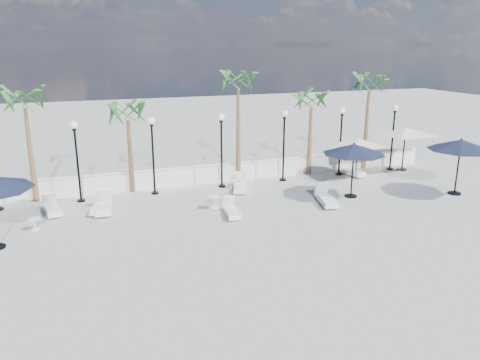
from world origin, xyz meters
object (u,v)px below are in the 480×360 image
object	(u,v)px
lounger_1	(52,208)
lounger_4	(240,186)
parasol_cream_sq_b	(406,128)
lounger_5	(350,171)
parasol_cream_sq_a	(358,140)
parasol_navy_mid	(354,149)
lounger_2	(232,211)
lounger_6	(326,198)
parasol_navy_right	(461,145)
lounger_0	(104,206)
lounger_3	(101,205)

from	to	relation	value
lounger_1	lounger_4	bearing A→B (deg)	-7.75
lounger_1	parasol_cream_sq_b	xyz separation A→B (m)	(19.38, 0.94, 2.27)
lounger_5	parasol_cream_sq_a	size ratio (longest dim) A/B	0.44
parasol_navy_mid	parasol_cream_sq_a	bearing A→B (deg)	53.44
lounger_2	lounger_6	size ratio (longest dim) A/B	0.84
parasol_navy_right	lounger_0	bearing A→B (deg)	168.83
lounger_0	parasol_navy_mid	size ratio (longest dim) A/B	0.70
lounger_5	lounger_6	distance (m)	5.50
lounger_1	parasol_cream_sq_a	bearing A→B (deg)	-7.88
lounger_0	parasol_navy_mid	distance (m)	11.86
lounger_0	parasol_navy_right	world-z (taller)	parasol_navy_right
lounger_2	lounger_5	size ratio (longest dim) A/B	0.89
parasol_navy_right	lounger_6	bearing A→B (deg)	172.88
lounger_0	lounger_3	world-z (taller)	lounger_0
parasol_cream_sq_a	parasol_cream_sq_b	xyz separation A→B (m)	(3.42, 0.33, 0.39)
lounger_2	lounger_4	size ratio (longest dim) A/B	0.87
parasol_navy_mid	parasol_cream_sq_a	xyz separation A→B (m)	(2.27, 3.07, -0.25)
lounger_1	lounger_4	size ratio (longest dim) A/B	0.95
parasol_navy_mid	parasol_navy_right	bearing A→B (deg)	-15.05
parasol_cream_sq_b	lounger_0	bearing A→B (deg)	-175.04
lounger_2	parasol_navy_right	distance (m)	11.70
lounger_2	parasol_navy_mid	size ratio (longest dim) A/B	0.60
lounger_1	lounger_5	world-z (taller)	lounger_5
lounger_0	lounger_5	world-z (taller)	lounger_0
lounger_0	parasol_cream_sq_b	world-z (taller)	parasol_cream_sq_b
lounger_2	parasol_cream_sq_a	size ratio (longest dim) A/B	0.39
lounger_0	parasol_cream_sq_b	bearing A→B (deg)	11.01
lounger_2	parasol_navy_mid	distance (m)	6.71
lounger_0	lounger_5	bearing A→B (deg)	12.37
lounger_3	lounger_6	distance (m)	10.32
lounger_6	parasol_cream_sq_b	size ratio (longest dim) A/B	0.40
lounger_4	lounger_6	distance (m)	4.55
parasol_cream_sq_b	lounger_6	bearing A→B (deg)	-151.92
lounger_4	parasol_cream_sq_b	bearing A→B (deg)	23.74
lounger_1	lounger_5	bearing A→B (deg)	-6.58
lounger_2	lounger_0	bearing A→B (deg)	162.43
lounger_0	lounger_4	distance (m)	6.83
parasol_cream_sq_a	lounger_1	bearing A→B (deg)	-177.81
lounger_1	parasol_navy_mid	distance (m)	14.06
lounger_3	parasol_navy_mid	size ratio (longest dim) A/B	0.67
parasol_navy_right	lounger_4	bearing A→B (deg)	156.95
lounger_1	parasol_navy_mid	world-z (taller)	parasol_navy_mid
lounger_2	parasol_navy_mid	bearing A→B (deg)	11.89
lounger_0	parasol_cream_sq_a	xyz separation A→B (m)	(13.79, 1.16, 1.86)
lounger_3	parasol_cream_sq_a	size ratio (longest dim) A/B	0.43
lounger_5	lounger_0	bearing A→B (deg)	175.76
lounger_5	parasol_cream_sq_b	world-z (taller)	parasol_cream_sq_b
lounger_3	lounger_4	distance (m)	6.95
lounger_3	lounger_0	bearing A→B (deg)	-36.98
lounger_1	parasol_navy_right	size ratio (longest dim) A/B	0.62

